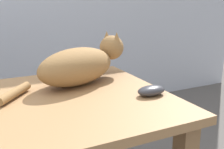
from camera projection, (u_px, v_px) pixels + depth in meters
The scene contains 2 objects.
cat at pixel (81, 64), 1.14m from camera, with size 0.58×0.30×0.20m.
computer_mouse at pixel (151, 91), 1.01m from camera, with size 0.11×0.06×0.04m, color #333338.
Camera 1 is at (0.21, -0.91, 1.06)m, focal length 44.60 mm.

